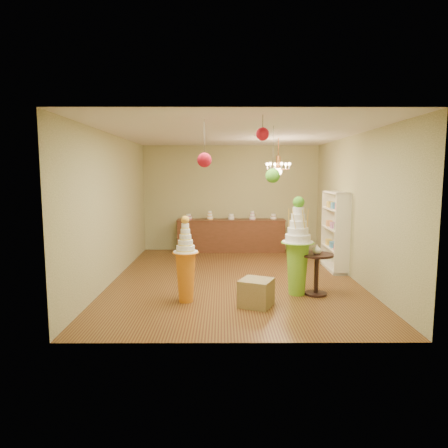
{
  "coord_description": "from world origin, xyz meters",
  "views": [
    {
      "loc": [
        -0.25,
        -8.23,
        2.19
      ],
      "look_at": [
        -0.21,
        0.0,
        1.16
      ],
      "focal_mm": 32.0,
      "sensor_mm": 36.0,
      "label": 1
    }
  ],
  "objects_px": {
    "sideboard": "(231,235)",
    "round_table": "(317,268)",
    "pedestal_orange": "(186,269)",
    "pedestal_green": "(297,255)"
  },
  "relations": [
    {
      "from": "pedestal_orange",
      "to": "sideboard",
      "type": "bearing_deg",
      "value": 78.98
    },
    {
      "from": "pedestal_orange",
      "to": "sideboard",
      "type": "xyz_separation_m",
      "value": [
        0.88,
        4.5,
        -0.09
      ]
    },
    {
      "from": "pedestal_green",
      "to": "pedestal_orange",
      "type": "distance_m",
      "value": 2.04
    },
    {
      "from": "sideboard",
      "to": "pedestal_green",
      "type": "bearing_deg",
      "value": -74.75
    },
    {
      "from": "sideboard",
      "to": "pedestal_orange",
      "type": "bearing_deg",
      "value": -101.02
    },
    {
      "from": "sideboard",
      "to": "round_table",
      "type": "distance_m",
      "value": 4.37
    },
    {
      "from": "pedestal_orange",
      "to": "sideboard",
      "type": "height_order",
      "value": "pedestal_orange"
    },
    {
      "from": "pedestal_orange",
      "to": "round_table",
      "type": "height_order",
      "value": "pedestal_orange"
    },
    {
      "from": "sideboard",
      "to": "round_table",
      "type": "relative_size",
      "value": 3.99
    },
    {
      "from": "pedestal_green",
      "to": "sideboard",
      "type": "distance_m",
      "value": 4.25
    }
  ]
}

